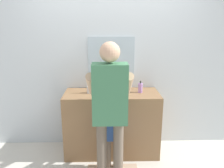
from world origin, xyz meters
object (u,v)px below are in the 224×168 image
(soap_bottle, at_px, (140,88))
(child_toddler, at_px, (113,130))
(toothbrush_cup, at_px, (89,89))
(adult_parent, at_px, (110,102))

(soap_bottle, distance_m, child_toddler, 0.71)
(soap_bottle, relative_size, child_toddler, 0.18)
(soap_bottle, bearing_deg, child_toddler, -133.66)
(toothbrush_cup, xyz_separation_m, soap_bottle, (0.70, 0.01, 0.01))
(child_toddler, bearing_deg, adult_parent, -98.49)
(toothbrush_cup, distance_m, soap_bottle, 0.70)
(soap_bottle, xyz_separation_m, adult_parent, (-0.43, -0.65, 0.02))
(soap_bottle, distance_m, adult_parent, 0.78)
(child_toddler, distance_m, adult_parent, 0.51)
(toothbrush_cup, bearing_deg, adult_parent, -67.12)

